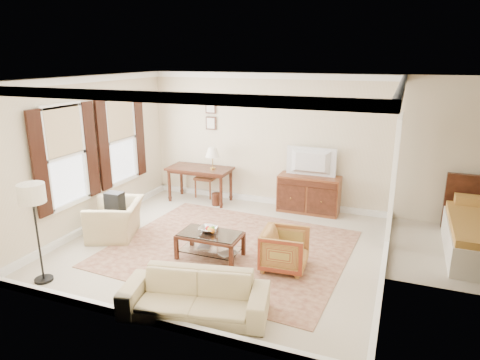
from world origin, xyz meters
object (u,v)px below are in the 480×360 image
Objects in this scene: sideboard at (309,194)px; sofa at (195,289)px; tv at (311,153)px; writing_desk at (200,172)px; club_armchair at (115,213)px; coffee_table at (210,239)px; striped_armchair at (285,248)px.

sideboard is 4.32m from sofa.
tv reaches higher than sofa.
writing_desk is 1.42× the size of club_armchair.
coffee_table is at bearing -60.49° from writing_desk.
writing_desk is 4.56m from sofa.
coffee_table is 1.46× the size of striped_armchair.
striped_armchair is at bearing 67.28° from club_armchair.
sideboard is 1.83× the size of striped_armchair.
writing_desk reaches higher than coffee_table.
club_armchair is at bearing 133.80° from sofa.
sideboard is 1.30× the size of tv.
coffee_table is (1.44, -2.55, -0.35)m from writing_desk.
club_armchair reaches higher than striped_armchair.
striped_armchair is at bearing 3.58° from coffee_table.
tv is at bearing -90.00° from sideboard.
striped_armchair is at bearing -85.53° from sideboard.
club_armchair is 0.54× the size of sofa.
sideboard reaches higher than writing_desk.
club_armchair is 3.06m from sofa.
writing_desk is at bearing 103.65° from sofa.
sideboard is 1.26× the size of coffee_table.
club_armchair is (-3.06, -2.56, 0.05)m from sideboard.
coffee_table is at bearing -110.90° from sideboard.
writing_desk is 2.45m from club_armchair.
tv is at bearing 3.75° from writing_desk.
writing_desk is 2.51m from sideboard.
striped_armchair is 0.69× the size of club_armchair.
sofa reaches higher than striped_armchair.
writing_desk is 2.04× the size of striped_armchair.
writing_desk is at bearing -175.80° from sideboard.
sideboard is 2.67m from striped_armchair.
tv reaches higher than striped_armchair.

